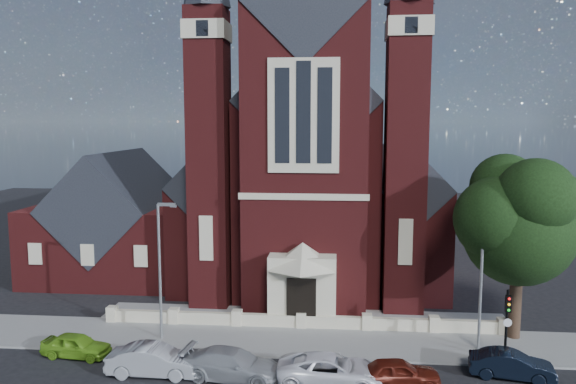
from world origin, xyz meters
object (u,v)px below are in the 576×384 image
object	(u,v)px
car_navy	(512,365)
traffic_signal	(507,317)
car_white_suv	(331,370)
car_dark_red	(398,373)
parish_hall	(119,226)
street_tree	(523,223)
car_lime_van	(76,345)
car_silver_a	(154,360)
street_lamp_left	(161,263)
church	(314,172)
street_lamp_right	(483,270)
car_silver_b	(233,364)

from	to	relation	value
car_navy	traffic_signal	bearing A→B (deg)	4.51
car_white_suv	car_dark_red	distance (m)	3.24
parish_hall	traffic_signal	world-z (taller)	parish_hall
street_tree	car_navy	distance (m)	8.17
car_lime_van	car_silver_a	size ratio (longest dim) A/B	0.81
street_lamp_left	traffic_signal	size ratio (longest dim) A/B	2.02
car_white_suv	car_dark_red	xyz separation A→B (m)	(3.23, 0.05, -0.04)
church	street_lamp_right	bearing A→B (deg)	-61.96
car_silver_b	car_navy	size ratio (longest dim) A/B	1.25
car_white_suv	car_navy	bearing A→B (deg)	-79.64
car_silver_b	car_white_suv	distance (m)	4.84
traffic_signal	car_dark_red	xyz separation A→B (m)	(-5.86, -3.06, -1.90)
church	street_tree	size ratio (longest dim) A/B	3.26
car_white_suv	church	bearing A→B (deg)	5.50
car_silver_a	car_white_suv	world-z (taller)	car_silver_a
street_lamp_left	parish_hall	bearing A→B (deg)	120.02
street_lamp_left	car_lime_van	size ratio (longest dim) A/B	2.16
traffic_signal	car_lime_van	bearing A→B (deg)	-177.18
traffic_signal	car_white_suv	xyz separation A→B (m)	(-9.10, -3.11, -1.86)
car_silver_b	car_white_suv	bearing A→B (deg)	-82.46
traffic_signal	car_lime_van	size ratio (longest dim) A/B	1.07
traffic_signal	car_navy	size ratio (longest dim) A/B	0.98
traffic_signal	car_silver_b	world-z (taller)	traffic_signal
church	parish_hall	distance (m)	17.26
car_lime_van	car_navy	xyz separation A→B (m)	(22.69, -0.49, 0.03)
car_dark_red	car_navy	size ratio (longest dim) A/B	0.98
car_silver_b	car_navy	distance (m)	13.83
parish_hall	car_silver_b	bearing A→B (deg)	-54.82
church	street_tree	xyz separation A→B (m)	(12.60, -17.23, -1.23)
car_white_suv	car_silver_a	bearing A→B (deg)	89.56
car_dark_red	car_navy	xyz separation A→B (m)	(5.69, 1.44, -0.01)
car_navy	car_white_suv	bearing A→B (deg)	109.90
parish_hall	street_lamp_left	size ratio (longest dim) A/B	1.51
parish_hall	traffic_signal	bearing A→B (deg)	-29.98
parish_hall	car_silver_a	bearing A→B (deg)	-63.92
car_lime_van	car_navy	bearing A→B (deg)	-85.17
street_lamp_right	car_silver_b	world-z (taller)	street_lamp_right
car_lime_van	car_silver_b	world-z (taller)	car_silver_b
car_navy	car_silver_a	bearing A→B (deg)	104.55
street_lamp_right	parish_hall	bearing A→B (deg)	151.78
traffic_signal	car_dark_red	distance (m)	6.88
street_tree	car_dark_red	bearing A→B (deg)	-139.63
car_lime_van	car_silver_b	xyz separation A→B (m)	(8.93, -1.84, 0.10)
car_silver_a	car_white_suv	xyz separation A→B (m)	(8.86, -0.21, -0.04)
car_lime_van	street_tree	bearing A→B (deg)	-73.71
street_lamp_left	car_silver_a	bearing A→B (deg)	-78.00
car_lime_van	car_silver_b	bearing A→B (deg)	-95.59
car_white_suv	car_dark_red	bearing A→B (deg)	-88.22
church	car_silver_b	world-z (taller)	church
car_lime_van	street_lamp_left	bearing A→B (deg)	-49.55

